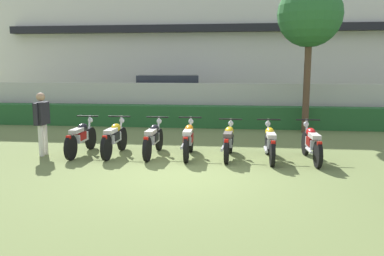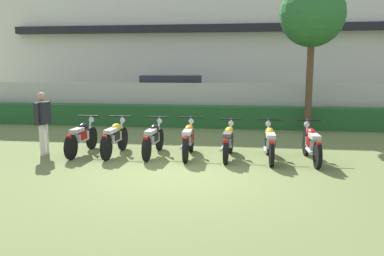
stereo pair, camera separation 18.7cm
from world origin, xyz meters
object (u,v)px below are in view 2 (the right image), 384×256
motorcycle_in_row_1 (115,138)px  motorcycle_in_row_3 (188,139)px  motorcycle_in_row_0 (82,137)px  motorcycle_in_row_2 (153,138)px  parked_car (175,96)px  motorcycle_in_row_6 (312,143)px  motorcycle_in_row_4 (228,141)px  tree_near_inspector (312,15)px  inspector_person (43,118)px  motorcycle_in_row_5 (270,142)px

motorcycle_in_row_1 → motorcycle_in_row_3: bearing=-87.6°
motorcycle_in_row_0 → motorcycle_in_row_2: motorcycle_in_row_0 is taller
parked_car → motorcycle_in_row_3: bearing=-85.6°
motorcycle_in_row_1 → motorcycle_in_row_6: (4.95, -0.06, -0.01)m
motorcycle_in_row_1 → motorcycle_in_row_4: 2.94m
motorcycle_in_row_1 → motorcycle_in_row_3: motorcycle_in_row_1 is taller
motorcycle_in_row_2 → tree_near_inspector: bearing=-45.6°
motorcycle_in_row_3 → inspector_person: size_ratio=1.15×
motorcycle_in_row_4 → motorcycle_in_row_3: bearing=92.7°
motorcycle_in_row_6 → inspector_person: bearing=88.8°
motorcycle_in_row_2 → inspector_person: 2.90m
parked_car → motorcycle_in_row_1: 8.09m
motorcycle_in_row_0 → motorcycle_in_row_6: 5.85m
parked_car → tree_near_inspector: tree_near_inspector is taller
parked_car → motorcycle_in_row_2: 8.07m
motorcycle_in_row_2 → motorcycle_in_row_3: motorcycle_in_row_3 is taller
motorcycle_in_row_5 → parked_car: bearing=24.4°
motorcycle_in_row_0 → motorcycle_in_row_4: (3.84, 0.03, -0.01)m
motorcycle_in_row_2 → motorcycle_in_row_3: 0.92m
tree_near_inspector → motorcycle_in_row_3: bearing=-130.1°
motorcycle_in_row_1 → motorcycle_in_row_2: 1.01m
motorcycle_in_row_2 → inspector_person: bearing=97.0°
motorcycle_in_row_5 → inspector_person: size_ratio=1.18×
motorcycle_in_row_1 → parked_car: bearing=0.4°
tree_near_inspector → motorcycle_in_row_2: bearing=-136.9°
tree_near_inspector → motorcycle_in_row_4: tree_near_inspector is taller
motorcycle_in_row_5 → motorcycle_in_row_0: bearing=88.6°
motorcycle_in_row_2 → parked_car: bearing=7.6°
motorcycle_in_row_1 → motorcycle_in_row_5: 3.95m
motorcycle_in_row_3 → motorcycle_in_row_5: (2.02, -0.08, -0.01)m
motorcycle_in_row_0 → motorcycle_in_row_5: bearing=-90.1°
motorcycle_in_row_0 → motorcycle_in_row_4: bearing=-89.1°
motorcycle_in_row_3 → motorcycle_in_row_5: size_ratio=0.97×
motorcycle_in_row_4 → motorcycle_in_row_6: bearing=-89.6°
parked_car → inspector_person: parked_car is taller
tree_near_inspector → inspector_person: bearing=-148.5°
motorcycle_in_row_0 → motorcycle_in_row_3: size_ratio=1.04×
motorcycle_in_row_1 → motorcycle_in_row_6: 4.95m
motorcycle_in_row_0 → motorcycle_in_row_2: size_ratio=1.00×
motorcycle_in_row_2 → motorcycle_in_row_4: 1.93m
motorcycle_in_row_2 → motorcycle_in_row_6: bearing=-90.7°
motorcycle_in_row_0 → motorcycle_in_row_4: size_ratio=1.07×
motorcycle_in_row_0 → motorcycle_in_row_1: motorcycle_in_row_1 is taller
parked_car → tree_near_inspector: bearing=-43.7°
motorcycle_in_row_2 → inspector_person: inspector_person is taller
inspector_person → motorcycle_in_row_2: bearing=5.8°
inspector_person → tree_near_inspector: bearing=31.5°
motorcycle_in_row_1 → motorcycle_in_row_6: bearing=-89.5°
motorcycle_in_row_6 → inspector_person: inspector_person is taller
tree_near_inspector → motorcycle_in_row_0: 8.44m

